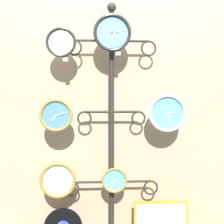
# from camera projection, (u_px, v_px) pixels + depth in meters

# --- Properties ---
(shop_wall) EXTENTS (4.40, 0.04, 2.80)m
(shop_wall) POSITION_uv_depth(u_px,v_px,m) (110.00, 87.00, 2.80)
(shop_wall) COLOR tan
(shop_wall) RESTS_ON ground_plane
(display_stand) EXTENTS (0.81, 0.37, 2.10)m
(display_stand) POSITION_uv_depth(u_px,v_px,m) (112.00, 155.00, 2.66)
(display_stand) COLOR #282623
(display_stand) RESTS_ON ground_plane
(clock_top_left) EXTENTS (0.24, 0.04, 0.24)m
(clock_top_left) POSITION_uv_depth(u_px,v_px,m) (61.00, 42.00, 2.50)
(clock_top_left) COLOR silver
(clock_top_center) EXTENTS (0.31, 0.04, 0.31)m
(clock_top_center) POSITION_uv_depth(u_px,v_px,m) (113.00, 33.00, 2.54)
(clock_top_center) COLOR #60A8DB
(clock_middle_left) EXTENTS (0.27, 0.04, 0.27)m
(clock_middle_left) POSITION_uv_depth(u_px,v_px,m) (56.00, 115.00, 2.51)
(clock_middle_left) COLOR #4C84B2
(clock_middle_right) EXTENTS (0.32, 0.04, 0.32)m
(clock_middle_right) POSITION_uv_depth(u_px,v_px,m) (167.00, 113.00, 2.59)
(clock_middle_right) COLOR #60A8DB
(clock_bottom_left) EXTENTS (0.30, 0.04, 0.30)m
(clock_bottom_left) POSITION_uv_depth(u_px,v_px,m) (58.00, 180.00, 2.54)
(clock_bottom_left) COLOR silver
(clock_bottom_center) EXTENTS (0.21, 0.04, 0.21)m
(clock_bottom_center) POSITION_uv_depth(u_px,v_px,m) (114.00, 180.00, 2.57)
(clock_bottom_center) COLOR #60A8DB
(picture_frame) EXTENTS (0.47, 0.02, 0.35)m
(picture_frame) POSITION_uv_depth(u_px,v_px,m) (161.00, 221.00, 2.69)
(picture_frame) COLOR gold
(picture_frame) RESTS_ON low_shelf
(price_tag_upper) EXTENTS (0.04, 0.00, 0.03)m
(price_tag_upper) POSITION_uv_depth(u_px,v_px,m) (65.00, 59.00, 2.50)
(price_tag_upper) COLOR white
(price_tag_mid) EXTENTS (0.04, 0.00, 0.03)m
(price_tag_mid) POSITION_uv_depth(u_px,v_px,m) (118.00, 53.00, 2.55)
(price_tag_mid) COLOR white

